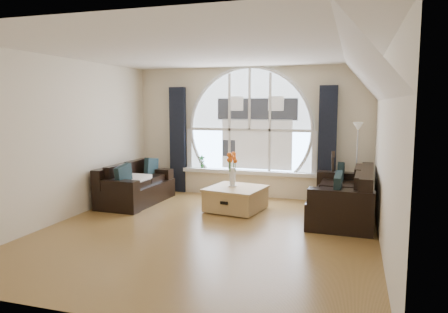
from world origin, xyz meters
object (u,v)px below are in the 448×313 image
(guitar, at_px, (333,178))
(floor_lamp, at_px, (357,165))
(sofa_right, at_px, (342,196))
(coffee_chest, at_px, (236,198))
(potted_plant, at_px, (202,162))
(vase_flowers, at_px, (233,166))
(sofa_left, at_px, (136,183))

(guitar, bearing_deg, floor_lamp, -10.89)
(sofa_right, bearing_deg, floor_lamp, 80.19)
(coffee_chest, xyz_separation_m, floor_lamp, (2.09, 0.99, 0.57))
(coffee_chest, height_order, potted_plant, potted_plant)
(vase_flowers, height_order, floor_lamp, floor_lamp)
(sofa_right, bearing_deg, vase_flowers, -179.60)
(vase_flowers, bearing_deg, potted_plant, 130.55)
(sofa_right, height_order, coffee_chest, sofa_right)
(coffee_chest, relative_size, floor_lamp, 0.60)
(floor_lamp, bearing_deg, potted_plant, 175.08)
(guitar, relative_size, potted_plant, 3.82)
(sofa_left, bearing_deg, vase_flowers, 3.74)
(sofa_left, relative_size, sofa_right, 0.87)
(floor_lamp, bearing_deg, guitar, -172.19)
(sofa_left, bearing_deg, sofa_right, 2.07)
(vase_flowers, bearing_deg, sofa_left, -178.56)
(sofa_right, xyz_separation_m, guitar, (-0.21, 0.96, 0.13))
(sofa_left, distance_m, potted_plant, 1.59)
(vase_flowers, height_order, guitar, vase_flowers)
(coffee_chest, height_order, floor_lamp, floor_lamp)
(coffee_chest, height_order, guitar, guitar)
(sofa_right, relative_size, coffee_chest, 2.02)
(sofa_left, distance_m, floor_lamp, 4.26)
(vase_flowers, bearing_deg, sofa_right, -1.91)
(vase_flowers, bearing_deg, guitar, 27.25)
(sofa_left, xyz_separation_m, floor_lamp, (4.12, 1.00, 0.40))
(coffee_chest, bearing_deg, sofa_right, 9.15)
(guitar, xyz_separation_m, potted_plant, (-2.79, 0.34, 0.16))
(sofa_left, bearing_deg, potted_plant, 57.23)
(floor_lamp, xyz_separation_m, guitar, (-0.43, -0.06, -0.27))
(guitar, bearing_deg, vase_flowers, -171.44)
(vase_flowers, distance_m, floor_lamp, 2.37)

